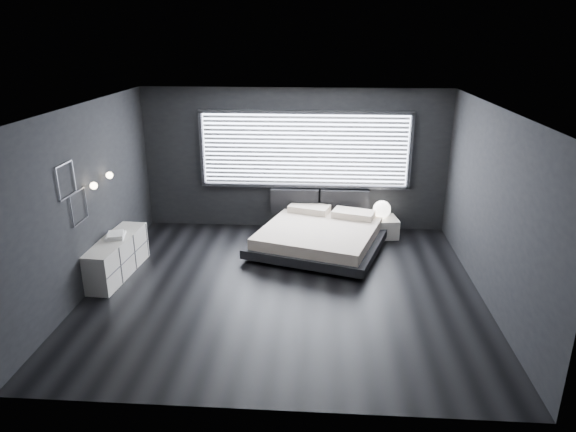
{
  "coord_description": "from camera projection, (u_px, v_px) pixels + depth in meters",
  "views": [
    {
      "loc": [
        0.55,
        -7.15,
        3.77
      ],
      "look_at": [
        0.0,
        0.85,
        0.9
      ],
      "focal_mm": 32.0,
      "sensor_mm": 36.0,
      "label": 1
    }
  ],
  "objects": [
    {
      "name": "window",
      "position": [
        305.0,
        150.0,
        10.0
      ],
      "size": [
        4.14,
        0.09,
        1.52
      ],
      "color": "white",
      "rests_on": "ground"
    },
    {
      "name": "orb_lamp",
      "position": [
        382.0,
        209.0,
        9.92
      ],
      "size": [
        0.34,
        0.34,
        0.34
      ],
      "primitive_type": "sphere",
      "color": "white",
      "rests_on": "nightstand"
    },
    {
      "name": "sconce_near",
      "position": [
        94.0,
        186.0,
        7.72
      ],
      "size": [
        0.18,
        0.11,
        0.11
      ],
      "color": "silver",
      "rests_on": "ground"
    },
    {
      "name": "bed",
      "position": [
        319.0,
        236.0,
        9.39
      ],
      "size": [
        2.7,
        2.63,
        0.57
      ],
      "color": "black",
      "rests_on": "ground"
    },
    {
      "name": "room",
      "position": [
        284.0,
        203.0,
        7.55
      ],
      "size": [
        6.04,
        6.0,
        2.8
      ],
      "color": "black",
      "rests_on": "ground"
    },
    {
      "name": "wall_art_lower",
      "position": [
        79.0,
        207.0,
        7.47
      ],
      "size": [
        0.01,
        0.48,
        0.48
      ],
      "color": "#47474C",
      "rests_on": "ground"
    },
    {
      "name": "dresser",
      "position": [
        117.0,
        257.0,
        8.38
      ],
      "size": [
        0.56,
        1.61,
        0.63
      ],
      "color": "silver",
      "rests_on": "ground"
    },
    {
      "name": "book_stack",
      "position": [
        116.0,
        235.0,
        8.33
      ],
      "size": [
        0.35,
        0.42,
        0.08
      ],
      "color": "white",
      "rests_on": "dresser"
    },
    {
      "name": "sconce_far",
      "position": [
        109.0,
        175.0,
        8.28
      ],
      "size": [
        0.18,
        0.11,
        0.11
      ],
      "color": "silver",
      "rests_on": "ground"
    },
    {
      "name": "nightstand",
      "position": [
        380.0,
        227.0,
        10.03
      ],
      "size": [
        0.72,
        0.62,
        0.38
      ],
      "primitive_type": "cube",
      "rotation": [
        0.0,
        0.0,
        0.15
      ],
      "color": "silver",
      "rests_on": "ground"
    },
    {
      "name": "headboard",
      "position": [
        320.0,
        202.0,
        10.28
      ],
      "size": [
        1.96,
        0.16,
        0.52
      ],
      "color": "black",
      "rests_on": "ground"
    },
    {
      "name": "wall_art_upper",
      "position": [
        66.0,
        180.0,
        7.07
      ],
      "size": [
        0.01,
        0.48,
        0.48
      ],
      "color": "#47474C",
      "rests_on": "ground"
    }
  ]
}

